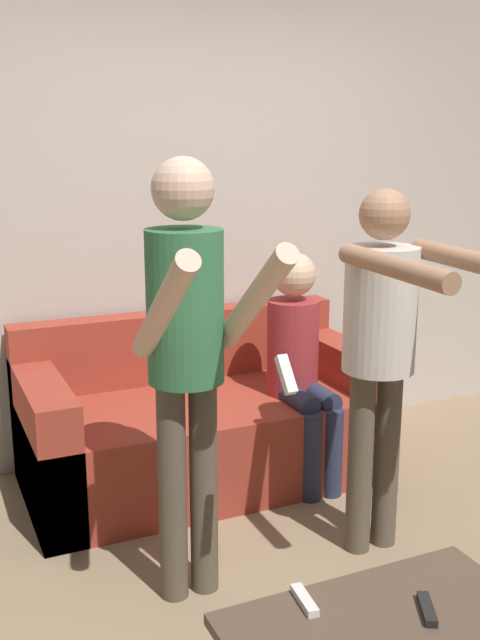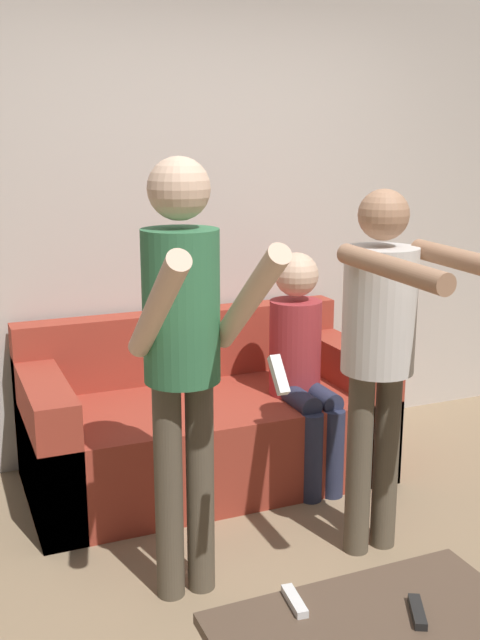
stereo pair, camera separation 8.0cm
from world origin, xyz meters
name	(u,v)px [view 2 (the right image)]	position (x,y,z in m)	size (l,w,h in m)	color
ground_plane	(344,603)	(0.00, 0.00, 0.00)	(14.00, 14.00, 0.00)	#937A5B
wall_back	(191,215)	(0.00, 1.77, 1.35)	(6.40, 0.06, 2.70)	beige
couch	(204,424)	(-0.11, 1.29, 0.29)	(1.84, 0.90, 0.84)	#9E3828
person_standing_left	(184,339)	(-0.54, 0.30, 1.05)	(0.41, 0.68, 1.71)	brown
person_standing_right	(383,334)	(0.31, 0.29, 0.99)	(0.42, 0.80, 1.58)	brown
person_seated	(301,358)	(0.35, 1.07, 0.67)	(0.27, 0.51, 1.21)	#282D47
coffee_table	(374,638)	(-0.28, -0.62, 0.35)	(0.93, 0.52, 0.39)	brown
remote_near	(417,612)	(-0.13, -0.63, 0.40)	(0.10, 0.15, 0.02)	black
remote_far	(295,601)	(-0.45, -0.44, 0.40)	(0.05, 0.15, 0.02)	white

